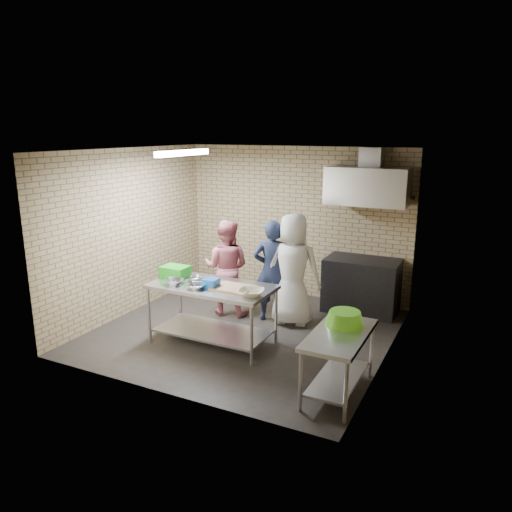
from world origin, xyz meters
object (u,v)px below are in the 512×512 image
at_px(stove, 361,285).
at_px(woman_pink, 226,268).
at_px(man_navy, 272,271).
at_px(bottle_red, 374,189).
at_px(side_counter, 338,363).
at_px(bottle_green, 399,192).
at_px(prep_table, 212,314).
at_px(green_crate, 175,271).
at_px(blue_tub, 211,283).
at_px(woman_white, 293,270).
at_px(green_basin, 345,318).

bearing_deg(stove, woman_pink, -151.06).
relative_size(stove, man_navy, 0.74).
distance_m(stove, woman_pink, 2.27).
height_order(stove, man_navy, man_navy).
relative_size(bottle_red, man_navy, 0.11).
relative_size(side_counter, bottle_green, 8.00).
bearing_deg(side_counter, stove, 99.29).
distance_m(man_navy, woman_pink, 0.78).
distance_m(prep_table, woman_pink, 1.24).
distance_m(green_crate, blue_tub, 0.78).
height_order(blue_tub, man_navy, man_navy).
height_order(prep_table, blue_tub, blue_tub).
distance_m(side_counter, woman_pink, 2.96).
bearing_deg(prep_table, woman_pink, 109.71).
distance_m(bottle_red, woman_pink, 2.72).
relative_size(woman_pink, woman_white, 0.90).
xyz_separation_m(side_counter, blue_tub, (-1.97, 0.45, 0.56)).
xyz_separation_m(side_counter, man_navy, (-1.64, 1.75, 0.44)).
bearing_deg(green_basin, green_crate, 171.21).
xyz_separation_m(prep_table, green_basin, (2.00, -0.30, 0.40)).
relative_size(prep_table, green_crate, 4.50).
xyz_separation_m(bottle_red, woman_white, (-0.88, -1.25, -1.15)).
height_order(green_crate, man_navy, man_navy).
distance_m(prep_table, green_basin, 2.06).
bearing_deg(bottle_red, woman_white, -125.25).
height_order(green_basin, man_navy, man_navy).
bearing_deg(side_counter, green_crate, 166.21).
bearing_deg(woman_pink, woman_white, 172.07).
relative_size(side_counter, woman_pink, 0.76).
bearing_deg(bottle_green, blue_tub, -127.74).
relative_size(green_basin, bottle_red, 2.56).
xyz_separation_m(stove, bottle_red, (0.05, 0.24, 1.58)).
bearing_deg(woman_white, bottle_red, -132.43).
relative_size(prep_table, bottle_green, 11.58).
bearing_deg(green_basin, side_counter, -85.43).
bearing_deg(green_crate, man_navy, 45.16).
height_order(prep_table, bottle_green, bottle_green).
distance_m(stove, blue_tub, 2.80).
height_order(side_counter, stove, stove).
height_order(green_basin, woman_pink, woman_pink).
bearing_deg(prep_table, green_crate, 170.27).
relative_size(side_counter, bottle_red, 6.67).
bearing_deg(prep_table, stove, 54.55).
distance_m(woman_pink, woman_white, 1.14).
relative_size(stove, bottle_red, 6.67).
xyz_separation_m(stove, man_navy, (-1.19, -1.00, 0.36)).
xyz_separation_m(man_navy, woman_pink, (-0.77, -0.09, -0.02)).
xyz_separation_m(bottle_green, man_navy, (-1.64, -1.24, -1.20)).
bearing_deg(green_crate, green_basin, -8.79).
bearing_deg(blue_tub, woman_pink, 110.30).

